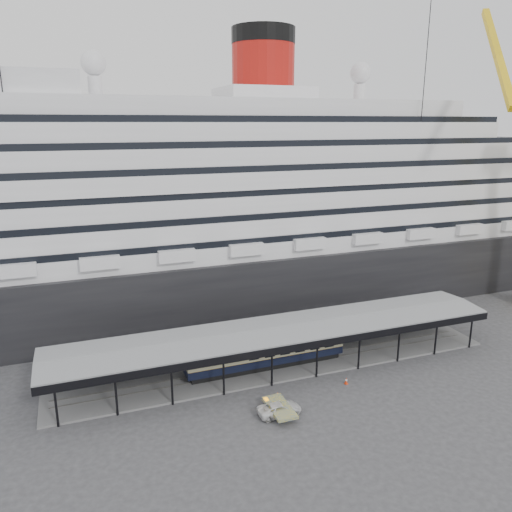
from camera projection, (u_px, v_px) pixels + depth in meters
name	position (u px, v px, depth m)	size (l,w,h in m)	color
ground	(298.00, 385.00, 57.92)	(200.00, 200.00, 0.00)	#353538
cruise_ship	(218.00, 192.00, 82.13)	(130.00, 30.00, 43.90)	black
platform_canopy	(281.00, 348.00, 61.83)	(56.00, 9.18, 5.30)	slate
port_truck	(279.00, 409.00, 51.85)	(2.15, 4.66, 1.30)	silver
pullman_carriage	(266.00, 350.00, 61.13)	(20.21, 2.84, 19.82)	black
traffic_cone_left	(278.00, 394.00, 55.21)	(0.44, 0.44, 0.65)	#DD460C
traffic_cone_mid	(280.00, 396.00, 54.89)	(0.40, 0.40, 0.76)	red
traffic_cone_right	(346.00, 381.00, 58.00)	(0.46, 0.46, 0.81)	red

